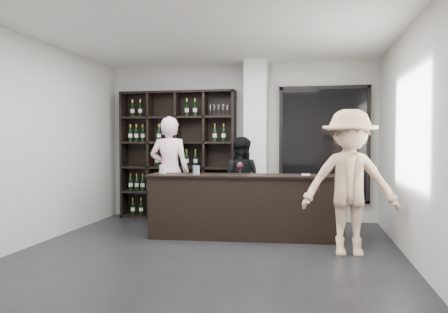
% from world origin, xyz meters
% --- Properties ---
extents(floor, '(5.00, 5.50, 0.01)m').
position_xyz_m(floor, '(0.00, 0.00, -0.01)').
color(floor, black).
rests_on(floor, ground).
extents(wine_shelf, '(2.20, 0.35, 2.40)m').
position_xyz_m(wine_shelf, '(-1.15, 2.57, 1.20)').
color(wine_shelf, black).
rests_on(wine_shelf, floor).
extents(structural_column, '(0.40, 0.40, 2.90)m').
position_xyz_m(structural_column, '(0.35, 2.47, 1.45)').
color(structural_column, silver).
rests_on(structural_column, floor).
extents(glass_panel, '(1.60, 0.08, 2.10)m').
position_xyz_m(glass_panel, '(1.55, 2.69, 1.40)').
color(glass_panel, black).
rests_on(glass_panel, floor).
extents(tasting_counter, '(2.92, 0.61, 0.96)m').
position_xyz_m(tasting_counter, '(0.35, 1.10, 0.48)').
color(tasting_counter, black).
rests_on(tasting_counter, floor).
extents(taster_pink, '(0.70, 0.47, 1.88)m').
position_xyz_m(taster_pink, '(-1.08, 1.85, 0.94)').
color(taster_pink, '#FFCEDC').
rests_on(taster_pink, floor).
extents(taster_black, '(0.84, 0.70, 1.53)m').
position_xyz_m(taster_black, '(0.09, 2.27, 0.77)').
color(taster_black, black).
rests_on(taster_black, floor).
extents(customer, '(1.24, 0.75, 1.86)m').
position_xyz_m(customer, '(1.80, 0.40, 0.93)').
color(customer, tan).
rests_on(customer, floor).
extents(wine_glass, '(0.10, 0.10, 0.22)m').
position_xyz_m(wine_glass, '(0.29, 1.02, 1.07)').
color(wine_glass, white).
rests_on(wine_glass, tasting_counter).
extents(spit_cup, '(0.12, 0.12, 0.14)m').
position_xyz_m(spit_cup, '(-0.37, 0.98, 1.03)').
color(spit_cup, silver).
rests_on(spit_cup, tasting_counter).
extents(napkin_stack, '(0.13, 0.13, 0.02)m').
position_xyz_m(napkin_stack, '(1.24, 1.13, 0.97)').
color(napkin_stack, white).
rests_on(napkin_stack, tasting_counter).
extents(card_stand, '(0.10, 0.08, 0.13)m').
position_xyz_m(card_stand, '(-0.94, 1.10, 1.03)').
color(card_stand, white).
rests_on(card_stand, tasting_counter).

